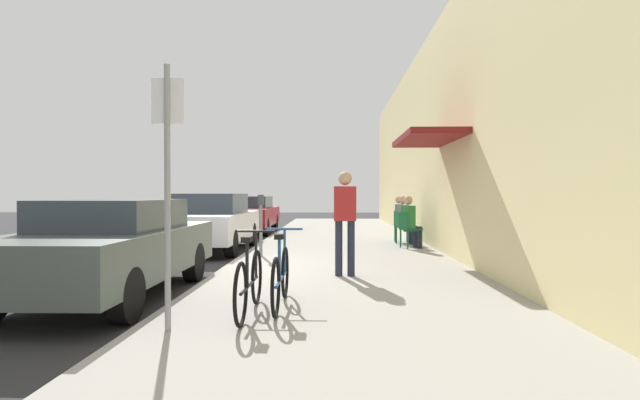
{
  "coord_description": "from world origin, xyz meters",
  "views": [
    {
      "loc": [
        2.02,
        -8.96,
        1.46
      ],
      "look_at": [
        1.56,
        8.59,
        1.24
      ],
      "focal_mm": 28.07,
      "sensor_mm": 36.0,
      "label": 1
    }
  ],
  "objects_px": {
    "parked_car_0": "(111,246)",
    "bicycle_0": "(250,282)",
    "seated_patron_2": "(401,217)",
    "street_sign": "(168,175)",
    "cafe_chair_0": "(408,228)",
    "bicycle_1": "(281,277)",
    "pedestrian_standing": "(345,215)",
    "parked_car_2": "(249,214)",
    "parking_meter": "(261,220)",
    "parked_car_1": "(211,221)",
    "seated_patron_0": "(410,220)",
    "cafe_chair_2": "(399,224)",
    "cafe_chair_1": "(403,225)",
    "seated_patron_1": "(405,218)"
  },
  "relations": [
    {
      "from": "street_sign",
      "to": "parked_car_2",
      "type": "bearing_deg",
      "value": 96.3
    },
    {
      "from": "street_sign",
      "to": "cafe_chair_0",
      "type": "relative_size",
      "value": 2.99
    },
    {
      "from": "parked_car_1",
      "to": "bicycle_1",
      "type": "height_order",
      "value": "parked_car_1"
    },
    {
      "from": "bicycle_0",
      "to": "parked_car_1",
      "type": "bearing_deg",
      "value": 106.92
    },
    {
      "from": "parked_car_2",
      "to": "cafe_chair_1",
      "type": "bearing_deg",
      "value": -45.97
    },
    {
      "from": "parking_meter",
      "to": "parked_car_1",
      "type": "bearing_deg",
      "value": 128.96
    },
    {
      "from": "parked_car_2",
      "to": "bicycle_0",
      "type": "relative_size",
      "value": 2.57
    },
    {
      "from": "bicycle_0",
      "to": "cafe_chair_2",
      "type": "xyz_separation_m",
      "value": [
        2.77,
        8.49,
        0.14
      ]
    },
    {
      "from": "parked_car_0",
      "to": "seated_patron_1",
      "type": "height_order",
      "value": "seated_patron_1"
    },
    {
      "from": "parking_meter",
      "to": "pedestrian_standing",
      "type": "height_order",
      "value": "pedestrian_standing"
    },
    {
      "from": "parked_car_0",
      "to": "parked_car_1",
      "type": "height_order",
      "value": "parked_car_1"
    },
    {
      "from": "parked_car_1",
      "to": "cafe_chair_2",
      "type": "xyz_separation_m",
      "value": [
        4.96,
        1.29,
        -0.13
      ]
    },
    {
      "from": "parked_car_2",
      "to": "cafe_chair_2",
      "type": "height_order",
      "value": "parked_car_2"
    },
    {
      "from": "bicycle_0",
      "to": "seated_patron_0",
      "type": "relative_size",
      "value": 1.33
    },
    {
      "from": "bicycle_0",
      "to": "cafe_chair_0",
      "type": "relative_size",
      "value": 1.97
    },
    {
      "from": "cafe_chair_0",
      "to": "cafe_chair_2",
      "type": "relative_size",
      "value": 1.0
    },
    {
      "from": "parked_car_0",
      "to": "seated_patron_2",
      "type": "distance_m",
      "value": 8.67
    },
    {
      "from": "parked_car_0",
      "to": "street_sign",
      "type": "relative_size",
      "value": 1.69
    },
    {
      "from": "street_sign",
      "to": "cafe_chair_0",
      "type": "distance_m",
      "value": 8.33
    },
    {
      "from": "cafe_chair_2",
      "to": "pedestrian_standing",
      "type": "relative_size",
      "value": 0.51
    },
    {
      "from": "parked_car_2",
      "to": "seated_patron_1",
      "type": "relative_size",
      "value": 3.41
    },
    {
      "from": "bicycle_1",
      "to": "cafe_chair_0",
      "type": "relative_size",
      "value": 1.97
    },
    {
      "from": "parking_meter",
      "to": "bicycle_0",
      "type": "relative_size",
      "value": 0.77
    },
    {
      "from": "parked_car_2",
      "to": "seated_patron_2",
      "type": "relative_size",
      "value": 3.41
    },
    {
      "from": "parked_car_2",
      "to": "parking_meter",
      "type": "height_order",
      "value": "parking_meter"
    },
    {
      "from": "parking_meter",
      "to": "street_sign",
      "type": "height_order",
      "value": "street_sign"
    },
    {
      "from": "bicycle_1",
      "to": "pedestrian_standing",
      "type": "bearing_deg",
      "value": 70.19
    },
    {
      "from": "parked_car_2",
      "to": "seated_patron_2",
      "type": "xyz_separation_m",
      "value": [
        5.02,
        -4.43,
        0.1
      ]
    },
    {
      "from": "parked_car_0",
      "to": "seated_patron_0",
      "type": "distance_m",
      "value": 7.41
    },
    {
      "from": "street_sign",
      "to": "pedestrian_standing",
      "type": "relative_size",
      "value": 1.53
    },
    {
      "from": "parked_car_1",
      "to": "seated_patron_2",
      "type": "bearing_deg",
      "value": 14.32
    },
    {
      "from": "parked_car_0",
      "to": "seated_patron_1",
      "type": "xyz_separation_m",
      "value": [
        5.02,
        6.38,
        0.09
      ]
    },
    {
      "from": "bicycle_0",
      "to": "seated_patron_2",
      "type": "xyz_separation_m",
      "value": [
        2.83,
        8.48,
        0.34
      ]
    },
    {
      "from": "parked_car_0",
      "to": "bicycle_0",
      "type": "xyz_separation_m",
      "value": [
        2.19,
        -1.41,
        -0.24
      ]
    },
    {
      "from": "seated_patron_0",
      "to": "cafe_chair_2",
      "type": "bearing_deg",
      "value": 92.15
    },
    {
      "from": "bicycle_0",
      "to": "parking_meter",
      "type": "bearing_deg",
      "value": 96.91
    },
    {
      "from": "cafe_chair_1",
      "to": "cafe_chair_2",
      "type": "bearing_deg",
      "value": 90.07
    },
    {
      "from": "parked_car_2",
      "to": "seated_patron_0",
      "type": "bearing_deg",
      "value": -50.35
    },
    {
      "from": "seated_patron_0",
      "to": "seated_patron_1",
      "type": "bearing_deg",
      "value": 90.05
    },
    {
      "from": "parked_car_0",
      "to": "parked_car_1",
      "type": "bearing_deg",
      "value": 90.0
    },
    {
      "from": "bicycle_0",
      "to": "pedestrian_standing",
      "type": "bearing_deg",
      "value": 66.91
    },
    {
      "from": "bicycle_0",
      "to": "cafe_chair_1",
      "type": "relative_size",
      "value": 1.97
    },
    {
      "from": "parked_car_0",
      "to": "bicycle_0",
      "type": "bearing_deg",
      "value": -32.79
    },
    {
      "from": "cafe_chair_0",
      "to": "street_sign",
      "type": "bearing_deg",
      "value": -114.78
    },
    {
      "from": "bicycle_1",
      "to": "seated_patron_0",
      "type": "height_order",
      "value": "seated_patron_0"
    },
    {
      "from": "parked_car_0",
      "to": "bicycle_1",
      "type": "relative_size",
      "value": 2.57
    },
    {
      "from": "parked_car_1",
      "to": "cafe_chair_2",
      "type": "relative_size",
      "value": 5.06
    },
    {
      "from": "parked_car_2",
      "to": "cafe_chair_0",
      "type": "xyz_separation_m",
      "value": [
        4.96,
        -6.08,
        -0.1
      ]
    },
    {
      "from": "bicycle_0",
      "to": "cafe_chair_1",
      "type": "xyz_separation_m",
      "value": [
        2.77,
        7.78,
        0.14
      ]
    },
    {
      "from": "cafe_chair_2",
      "to": "bicycle_0",
      "type": "bearing_deg",
      "value": -108.07
    }
  ]
}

